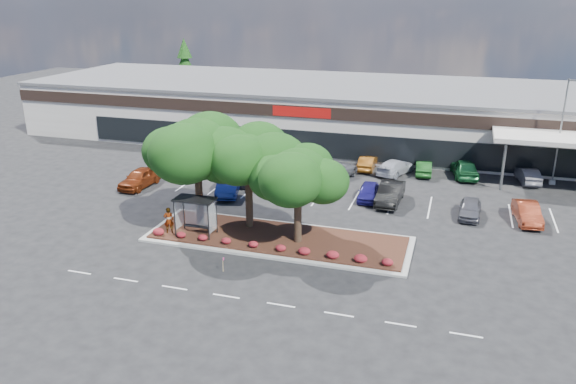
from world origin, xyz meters
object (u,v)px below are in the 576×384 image
(survey_stake, at_px, (223,263))
(light_pole, at_px, (560,139))
(car_0, at_px, (140,178))
(car_1, at_px, (261,174))

(survey_stake, bearing_deg, light_pole, 48.35)
(car_0, distance_m, car_1, 10.50)
(light_pole, height_order, car_0, light_pole)
(survey_stake, bearing_deg, car_1, 102.05)
(car_1, bearing_deg, survey_stake, -74.78)
(survey_stake, height_order, car_1, car_1)
(light_pole, distance_m, survey_stake, 32.17)
(car_0, relative_size, car_1, 0.95)
(survey_stake, xyz_separation_m, car_0, (-13.24, 12.52, 0.19))
(light_pole, bearing_deg, car_0, -161.74)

